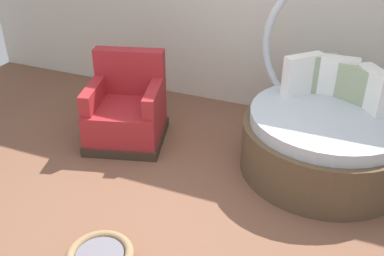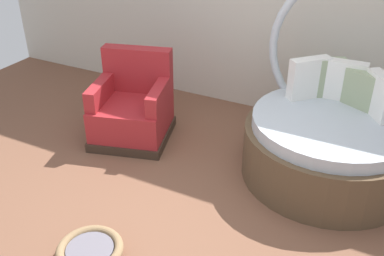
% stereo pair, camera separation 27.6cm
% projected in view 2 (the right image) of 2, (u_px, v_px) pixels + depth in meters
% --- Properties ---
extents(ground_plane, '(8.00, 8.00, 0.02)m').
position_uv_depth(ground_plane, '(185.00, 215.00, 3.87)').
color(ground_plane, brown).
extents(round_daybed, '(1.60, 1.60, 1.89)m').
position_uv_depth(round_daybed, '(331.00, 135.00, 4.21)').
color(round_daybed, brown).
rests_on(round_daybed, ground_plane).
extents(red_armchair, '(0.99, 0.99, 0.94)m').
position_uv_depth(red_armchair, '(133.00, 109.00, 4.86)').
color(red_armchair, '#38281E').
rests_on(red_armchair, ground_plane).
extents(pet_basket, '(0.51, 0.51, 0.13)m').
position_uv_depth(pet_basket, '(90.00, 252.00, 3.38)').
color(pet_basket, '#8E704C').
rests_on(pet_basket, ground_plane).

